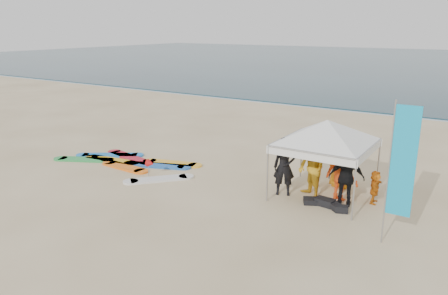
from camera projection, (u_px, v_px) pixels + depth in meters
ground at (158, 199)px, 13.75m from camera, size 120.00×120.00×0.00m
ocean at (434, 64)px, 62.47m from camera, size 160.00×84.00×0.08m
shoreline_foam at (341, 109)px, 28.53m from camera, size 160.00×1.20×0.01m
person_black_a at (284, 167)px, 13.89m from camera, size 0.81×0.69×1.88m
person_yellow at (311, 168)px, 13.67m from camera, size 1.19×1.15×1.92m
person_orange_a at (341, 172)px, 13.48m from camera, size 1.31×1.00×1.79m
person_black_b at (346, 178)px, 13.02m from camera, size 1.12×0.70×1.79m
person_orange_b at (342, 159)px, 14.52m from camera, size 1.02×0.74×1.95m
person_seated at (375, 187)px, 13.32m from camera, size 0.43×0.99×1.04m
canopy_tent at (328, 120)px, 13.35m from camera, size 3.77×3.77×2.85m
feather_flag at (402, 163)px, 10.27m from camera, size 0.61×0.04×3.63m
marker_pennant at (151, 164)px, 15.67m from camera, size 0.28×0.28×0.64m
gear_pile at (326, 204)px, 13.14m from camera, size 1.51×0.63×0.22m
surfboard_spread at (130, 163)px, 17.28m from camera, size 6.00×3.13×0.07m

